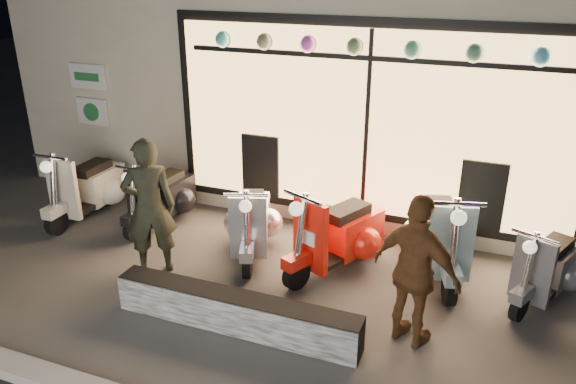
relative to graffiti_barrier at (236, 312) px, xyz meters
name	(u,v)px	position (x,y,z in m)	size (l,w,h in m)	color
ground	(250,293)	(-0.15, 0.65, -0.20)	(40.00, 40.00, 0.00)	#383533
shop_building	(367,46)	(-0.15, 5.63, 1.90)	(10.20, 6.23, 4.20)	beige
graffiti_barrier	(236,312)	(0.00, 0.00, 0.00)	(2.63, 0.28, 0.40)	black
scooter_silver	(252,220)	(-0.58, 1.65, 0.20)	(0.77, 1.40, 1.01)	black
scooter_red	(343,233)	(0.64, 1.66, 0.24)	(0.90, 1.49, 1.09)	black
scooter_black	(165,195)	(-2.10, 1.97, 0.19)	(0.50, 1.37, 0.98)	black
scooter_cream	(92,186)	(-3.25, 1.80, 0.23)	(0.48, 1.48, 1.07)	black
scooter_blue	(440,233)	(1.74, 2.05, 0.26)	(0.80, 1.59, 1.14)	black
scooter_grey	(549,266)	(2.97, 1.85, 0.17)	(0.76, 1.28, 0.93)	black
man	(149,207)	(-1.45, 0.71, 0.64)	(0.61, 0.40, 1.68)	black
woman	(416,272)	(1.69, 0.46, 0.58)	(0.92, 0.38, 1.56)	brown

